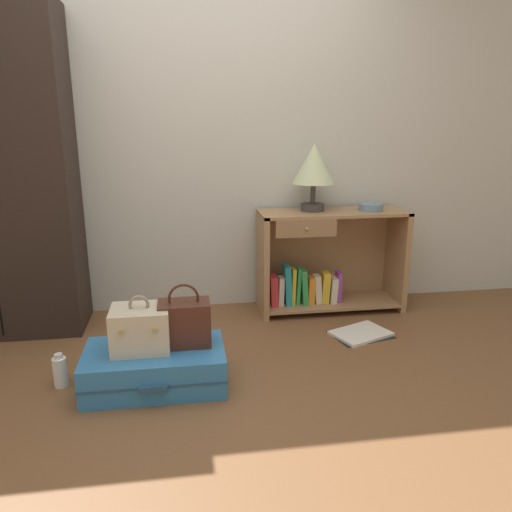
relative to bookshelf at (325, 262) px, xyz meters
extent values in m
plane|color=brown|center=(-0.89, -1.25, -0.36)|extent=(9.00, 9.00, 0.00)
cube|color=beige|center=(-0.89, 0.25, 0.94)|extent=(6.40, 0.10, 2.60)
cube|color=#A37A51|center=(-0.47, -0.02, 0.01)|extent=(0.04, 0.37, 0.74)
cube|color=#A37A51|center=(0.55, -0.02, 0.01)|extent=(0.04, 0.37, 0.74)
cube|color=#A37A51|center=(0.04, -0.02, 0.38)|extent=(1.06, 0.37, 0.02)
cube|color=#A37A51|center=(0.04, -0.02, -0.30)|extent=(0.98, 0.37, 0.02)
cube|color=#A37A51|center=(0.04, 0.16, 0.01)|extent=(0.98, 0.01, 0.72)
cube|color=#8F6B47|center=(-0.19, -0.19, 0.30)|extent=(0.42, 0.02, 0.12)
sphere|color=#9E844C|center=(-0.19, -0.21, 0.30)|extent=(0.02, 0.02, 0.02)
cube|color=red|center=(-0.39, -0.04, -0.18)|extent=(0.06, 0.12, 0.23)
cube|color=beige|center=(-0.34, -0.04, -0.19)|extent=(0.04, 0.09, 0.21)
cube|color=teal|center=(-0.29, -0.04, -0.14)|extent=(0.06, 0.12, 0.30)
cube|color=gold|center=(-0.24, -0.04, -0.16)|extent=(0.03, 0.09, 0.27)
cube|color=green|center=(-0.21, -0.04, -0.16)|extent=(0.04, 0.09, 0.27)
cube|color=green|center=(-0.17, -0.04, -0.16)|extent=(0.06, 0.12, 0.26)
cube|color=orange|center=(-0.11, -0.04, -0.19)|extent=(0.05, 0.11, 0.20)
cube|color=beige|center=(-0.06, -0.04, -0.19)|extent=(0.06, 0.09, 0.21)
cube|color=gold|center=(0.00, -0.04, -0.18)|extent=(0.06, 0.09, 0.23)
cube|color=beige|center=(0.06, -0.04, -0.20)|extent=(0.05, 0.12, 0.19)
cube|color=purple|center=(0.10, -0.04, -0.18)|extent=(0.03, 0.09, 0.23)
cylinder|color=#3D3838|center=(-0.10, 0.02, 0.41)|extent=(0.17, 0.17, 0.05)
cylinder|color=#3D3838|center=(-0.10, 0.02, 0.51)|extent=(0.04, 0.04, 0.15)
cone|color=beige|center=(-0.10, 0.02, 0.72)|extent=(0.30, 0.30, 0.27)
cylinder|color=slate|center=(0.32, -0.04, 0.41)|extent=(0.17, 0.17, 0.05)
cube|color=teal|center=(-1.20, -0.96, -0.25)|extent=(0.73, 0.42, 0.21)
cube|color=#285071|center=(-1.20, -0.96, -0.25)|extent=(0.74, 0.43, 0.01)
cube|color=#285071|center=(-1.20, -1.18, -0.25)|extent=(0.14, 0.02, 0.03)
cube|color=beige|center=(-1.26, -0.94, -0.03)|extent=(0.30, 0.24, 0.23)
torus|color=gray|center=(-1.26, -0.94, 0.10)|extent=(0.11, 0.02, 0.11)
cube|color=tan|center=(-1.35, -1.06, 0.01)|extent=(0.02, 0.01, 0.02)
cube|color=tan|center=(-1.18, -1.06, 0.01)|extent=(0.02, 0.01, 0.02)
cube|color=#472319|center=(-1.04, -0.91, -0.03)|extent=(0.27, 0.17, 0.24)
torus|color=#472319|center=(-1.04, -0.91, 0.11)|extent=(0.16, 0.01, 0.16)
cylinder|color=white|center=(-1.70, -0.89, -0.28)|extent=(0.07, 0.07, 0.16)
cylinder|color=silver|center=(-1.70, -0.89, -0.18)|extent=(0.04, 0.04, 0.02)
cube|color=white|center=(0.11, -0.51, -0.35)|extent=(0.43, 0.37, 0.02)
cube|color=black|center=(0.11, -0.51, -0.35)|extent=(0.43, 0.36, 0.01)
camera|label=1|loc=(-1.03, -3.38, 1.02)|focal=34.69mm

